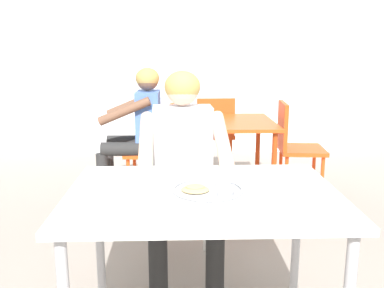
% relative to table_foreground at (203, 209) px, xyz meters
% --- Properties ---
extents(back_wall, '(12.00, 0.12, 3.40)m').
position_rel_table_foreground_xyz_m(back_wall, '(0.04, 3.82, 1.02)').
color(back_wall, silver).
rests_on(back_wall, ground).
extents(table_foreground, '(1.15, 0.82, 0.76)m').
position_rel_table_foreground_xyz_m(table_foreground, '(0.00, 0.00, 0.00)').
color(table_foreground, white).
rests_on(table_foreground, ground).
extents(thali_tray, '(0.30, 0.30, 0.03)m').
position_rel_table_foreground_xyz_m(thali_tray, '(0.02, -0.01, 0.09)').
color(thali_tray, '#B7BABF').
rests_on(thali_tray, table_foreground).
extents(chair_foreground, '(0.41, 0.46, 0.90)m').
position_rel_table_foreground_xyz_m(chair_foreground, '(-0.08, 0.87, -0.16)').
color(chair_foreground, silver).
rests_on(chair_foreground, ground).
extents(diner_foreground, '(0.50, 0.56, 1.22)m').
position_rel_table_foreground_xyz_m(diner_foreground, '(-0.07, 0.64, 0.06)').
color(diner_foreground, black).
rests_on(diner_foreground, ground).
extents(table_background_red, '(0.83, 0.86, 0.71)m').
position_rel_table_foreground_xyz_m(table_background_red, '(0.33, 2.06, -0.06)').
color(table_background_red, '#E04C19').
rests_on(table_background_red, ground).
extents(chair_red_left, '(0.45, 0.43, 0.85)m').
position_rel_table_foreground_xyz_m(chair_red_left, '(-0.28, 2.07, -0.19)').
color(chair_red_left, '#F04D19').
rests_on(chair_red_left, ground).
extents(chair_red_right, '(0.43, 0.45, 0.87)m').
position_rel_table_foreground_xyz_m(chair_red_right, '(0.95, 2.08, -0.17)').
color(chair_red_right, '#EE4817').
rests_on(chair_red_right, ground).
extents(chair_red_far, '(0.42, 0.41, 0.85)m').
position_rel_table_foreground_xyz_m(chair_red_far, '(0.28, 2.68, -0.18)').
color(chair_red_far, '#C94C1B').
rests_on(chair_red_far, ground).
extents(patron_background, '(0.56, 0.50, 1.18)m').
position_rel_table_foreground_xyz_m(patron_background, '(-0.46, 2.06, 0.03)').
color(patron_background, '#2A2A2A').
rests_on(patron_background, ground).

